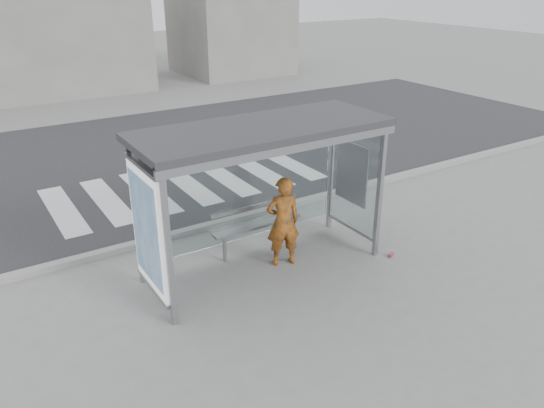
{
  "coord_description": "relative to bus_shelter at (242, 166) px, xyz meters",
  "views": [
    {
      "loc": [
        -4.27,
        -7.05,
        4.88
      ],
      "look_at": [
        0.3,
        0.2,
        1.1
      ],
      "focal_mm": 35.0,
      "sensor_mm": 36.0,
      "label": 1
    }
  ],
  "objects": [
    {
      "name": "ground",
      "position": [
        0.37,
        -0.06,
        -1.98
      ],
      "size": [
        80.0,
        80.0,
        0.0
      ],
      "primitive_type": "plane",
      "color": "slate",
      "rests_on": "ground"
    },
    {
      "name": "road",
      "position": [
        0.37,
        6.94,
        -1.98
      ],
      "size": [
        30.0,
        10.0,
        0.01
      ],
      "primitive_type": "cube",
      "color": "#262629",
      "rests_on": "ground"
    },
    {
      "name": "curb",
      "position": [
        0.37,
        1.89,
        -1.92
      ],
      "size": [
        30.0,
        0.18,
        0.12
      ],
      "primitive_type": "cube",
      "color": "gray",
      "rests_on": "ground"
    },
    {
      "name": "crosswalk",
      "position": [
        0.87,
        4.44,
        -1.98
      ],
      "size": [
        6.55,
        3.0,
        0.0
      ],
      "color": "silver",
      "rests_on": "ground"
    },
    {
      "name": "bus_shelter",
      "position": [
        0.0,
        0.0,
        0.0
      ],
      "size": [
        4.25,
        1.65,
        2.62
      ],
      "color": "gray",
      "rests_on": "ground"
    },
    {
      "name": "building_center",
      "position": [
        0.37,
        17.94,
        0.52
      ],
      "size": [
        8.0,
        5.0,
        5.0
      ],
      "primitive_type": "cube",
      "color": "slate",
      "rests_on": "ground"
    },
    {
      "name": "building_right",
      "position": [
        9.37,
        17.94,
        1.52
      ],
      "size": [
        5.0,
        5.0,
        7.0
      ],
      "primitive_type": "cube",
      "color": "slate",
      "rests_on": "ground"
    },
    {
      "name": "person",
      "position": [
        0.74,
        -0.11,
        -1.15
      ],
      "size": [
        0.69,
        0.54,
        1.67
      ],
      "primitive_type": "imported",
      "rotation": [
        0.0,
        0.0,
        2.88
      ],
      "color": "#C36E12",
      "rests_on": "ground"
    },
    {
      "name": "bench",
      "position": [
        0.58,
        0.52,
        -1.43
      ],
      "size": [
        1.8,
        0.22,
        0.93
      ],
      "color": "slate",
      "rests_on": "ground"
    },
    {
      "name": "soda_can",
      "position": [
        2.57,
        -0.98,
        -1.95
      ],
      "size": [
        0.15,
        0.12,
        0.07
      ],
      "primitive_type": "cylinder",
      "rotation": [
        0.0,
        1.57,
        0.4
      ],
      "color": "#C5396B",
      "rests_on": "ground"
    }
  ]
}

